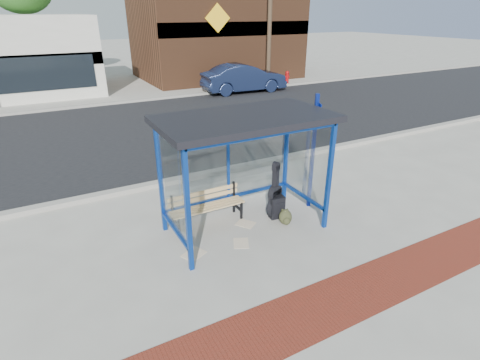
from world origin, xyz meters
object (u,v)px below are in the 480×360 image
backpack (286,218)px  fire_hydrant (287,77)px  bench (207,204)px  parked_car (244,78)px  guitar_bag (275,198)px  suitcase (277,207)px

backpack → fire_hydrant: bearing=72.9°
bench → backpack: 1.71m
parked_car → fire_hydrant: parked_car is taller
guitar_bag → suitcase: 0.21m
guitar_bag → fire_hydrant: (9.67, 13.41, -0.00)m
backpack → fire_hydrant: 16.85m
suitcase → backpack: suitcase is taller
suitcase → fire_hydrant: (9.66, 13.49, 0.19)m
backpack → fire_hydrant: fire_hydrant is taller
bench → suitcase: bench is taller
bench → fire_hydrant: 17.04m
bench → backpack: bench is taller
bench → suitcase: (1.43, -0.55, -0.17)m
suitcase → backpack: (0.01, -0.33, -0.10)m
guitar_bag → bench: bearing=138.8°
bench → fire_hydrant: size_ratio=1.97×
guitar_bag → backpack: bearing=-109.6°
guitar_bag → fire_hydrant: guitar_bag is taller
fire_hydrant → suitcase: bearing=-125.6°
bench → suitcase: size_ratio=2.90×
suitcase → bench: bearing=165.2°
bench → guitar_bag: guitar_bag is taller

